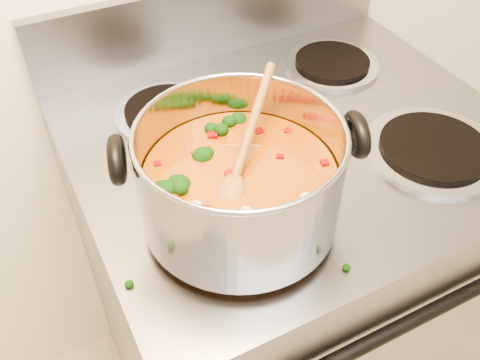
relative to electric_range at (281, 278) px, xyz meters
name	(u,v)px	position (x,y,z in m)	size (l,w,h in m)	color
electric_range	(281,278)	(0.00, 0.00, 0.00)	(0.80, 0.72, 1.08)	gray
stockpot	(240,181)	(-0.19, -0.15, 0.54)	(0.35, 0.29, 0.17)	#A1A1A9
wooden_spoon	(242,158)	(-0.18, -0.15, 0.58)	(0.18, 0.19, 0.10)	brown
cooktop_crumbs	(279,168)	(-0.08, -0.08, 0.46)	(0.42, 0.17, 0.01)	black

